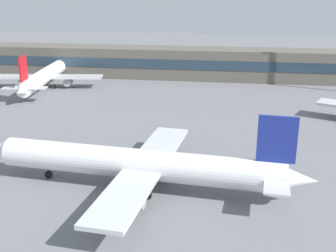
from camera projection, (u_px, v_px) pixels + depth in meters
The scene contains 4 objects.
ground_plane at pixel (156, 142), 73.13m from camera, with size 400.00×400.00×0.00m, color slate.
terminal_building at pixel (191, 63), 126.53m from camera, with size 135.15×12.13×9.00m.
airplane_near at pixel (136, 164), 54.83m from camera, with size 46.01×32.16×11.36m.
airplane_far at pixel (47, 75), 114.62m from camera, with size 31.35×44.61×11.04m.
Camera 1 is at (12.86, -27.54, 25.16)m, focal length 44.22 mm.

